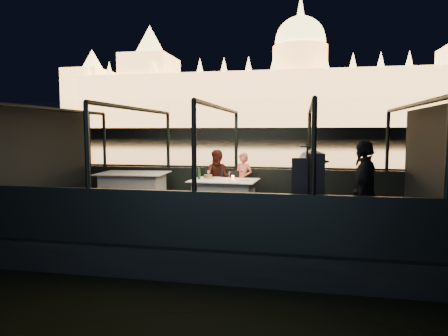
% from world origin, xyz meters
% --- Properties ---
extents(river_water, '(500.00, 500.00, 0.00)m').
position_xyz_m(river_water, '(0.00, 80.00, 0.00)').
color(river_water, black).
rests_on(river_water, ground).
extents(boat_hull, '(8.60, 4.40, 1.00)m').
position_xyz_m(boat_hull, '(0.00, 0.00, 0.00)').
color(boat_hull, black).
rests_on(boat_hull, river_water).
extents(boat_deck, '(8.00, 4.00, 0.04)m').
position_xyz_m(boat_deck, '(0.00, 0.00, 0.48)').
color(boat_deck, black).
rests_on(boat_deck, boat_hull).
extents(gunwale_port, '(8.00, 0.08, 0.90)m').
position_xyz_m(gunwale_port, '(0.00, 2.00, 0.95)').
color(gunwale_port, black).
rests_on(gunwale_port, boat_deck).
extents(gunwale_starboard, '(8.00, 0.08, 0.90)m').
position_xyz_m(gunwale_starboard, '(0.00, -2.00, 0.95)').
color(gunwale_starboard, black).
rests_on(gunwale_starboard, boat_deck).
extents(cabin_glass_port, '(8.00, 0.02, 1.40)m').
position_xyz_m(cabin_glass_port, '(0.00, 2.00, 2.10)').
color(cabin_glass_port, '#99B2B2').
rests_on(cabin_glass_port, gunwale_port).
extents(cabin_glass_starboard, '(8.00, 0.02, 1.40)m').
position_xyz_m(cabin_glass_starboard, '(0.00, -2.00, 2.10)').
color(cabin_glass_starboard, '#99B2B2').
rests_on(cabin_glass_starboard, gunwale_starboard).
extents(cabin_roof_glass, '(8.00, 4.00, 0.02)m').
position_xyz_m(cabin_roof_glass, '(0.00, 0.00, 2.80)').
color(cabin_roof_glass, '#99B2B2').
rests_on(cabin_roof_glass, boat_deck).
extents(end_wall_fore, '(0.02, 4.00, 2.30)m').
position_xyz_m(end_wall_fore, '(-4.00, 0.00, 1.65)').
color(end_wall_fore, black).
rests_on(end_wall_fore, boat_deck).
extents(end_wall_aft, '(0.02, 4.00, 2.30)m').
position_xyz_m(end_wall_aft, '(4.00, 0.00, 1.65)').
color(end_wall_aft, black).
rests_on(end_wall_aft, boat_deck).
extents(canopy_ribs, '(8.00, 4.00, 2.30)m').
position_xyz_m(canopy_ribs, '(0.00, 0.00, 1.65)').
color(canopy_ribs, black).
rests_on(canopy_ribs, boat_deck).
extents(embankment, '(400.00, 140.00, 6.00)m').
position_xyz_m(embankment, '(0.00, 210.00, 1.00)').
color(embankment, '#423D33').
rests_on(embankment, ground).
extents(parliament_building, '(220.00, 32.00, 60.00)m').
position_xyz_m(parliament_building, '(0.00, 175.00, 29.00)').
color(parliament_building, '#F2D18C').
rests_on(parliament_building, embankment).
extents(dining_table_central, '(1.50, 1.12, 0.77)m').
position_xyz_m(dining_table_central, '(-0.04, 0.64, 0.89)').
color(dining_table_central, silver).
rests_on(dining_table_central, boat_deck).
extents(dining_table_aft, '(1.68, 1.28, 0.85)m').
position_xyz_m(dining_table_aft, '(-2.34, 0.98, 0.89)').
color(dining_table_aft, silver).
rests_on(dining_table_aft, boat_deck).
extents(chair_port_left, '(0.49, 0.49, 0.95)m').
position_xyz_m(chair_port_left, '(-0.48, 1.35, 0.95)').
color(chair_port_left, black).
rests_on(chair_port_left, boat_deck).
extents(chair_port_right, '(0.52, 0.52, 0.87)m').
position_xyz_m(chair_port_right, '(0.11, 1.41, 0.95)').
color(chair_port_right, black).
rests_on(chair_port_right, boat_deck).
extents(coat_stand, '(0.56, 0.52, 1.64)m').
position_xyz_m(coat_stand, '(1.71, -1.49, 1.40)').
color(coat_stand, black).
rests_on(coat_stand, boat_deck).
extents(person_woman_coral, '(0.56, 0.47, 1.32)m').
position_xyz_m(person_woman_coral, '(0.25, 1.56, 1.25)').
color(person_woman_coral, '#F47458').
rests_on(person_woman_coral, boat_deck).
extents(person_man_maroon, '(0.69, 0.55, 1.39)m').
position_xyz_m(person_man_maroon, '(-0.36, 1.51, 1.25)').
color(person_man_maroon, '#401611').
rests_on(person_man_maroon, boat_deck).
extents(passenger_stripe, '(0.68, 1.05, 1.53)m').
position_xyz_m(passenger_stripe, '(1.79, -1.13, 1.35)').
color(passenger_stripe, white).
rests_on(passenger_stripe, boat_deck).
extents(passenger_dark, '(0.66, 1.07, 1.69)m').
position_xyz_m(passenger_dark, '(2.61, -1.34, 1.35)').
color(passenger_dark, black).
rests_on(passenger_dark, boat_deck).
extents(wine_bottle, '(0.06, 0.06, 0.27)m').
position_xyz_m(wine_bottle, '(-0.61, 0.64, 1.42)').
color(wine_bottle, '#163D21').
rests_on(wine_bottle, dining_table_central).
extents(bread_basket, '(0.24, 0.24, 0.08)m').
position_xyz_m(bread_basket, '(-0.47, 0.92, 1.31)').
color(bread_basket, olive).
rests_on(bread_basket, dining_table_central).
extents(amber_candle, '(0.06, 0.06, 0.08)m').
position_xyz_m(amber_candle, '(0.14, 0.72, 1.31)').
color(amber_candle, '#FF883F').
rests_on(amber_candle, dining_table_central).
extents(plate_near, '(0.34, 0.34, 0.02)m').
position_xyz_m(plate_near, '(0.37, 0.65, 1.27)').
color(plate_near, silver).
rests_on(plate_near, dining_table_central).
extents(plate_far, '(0.32, 0.32, 0.02)m').
position_xyz_m(plate_far, '(-0.29, 0.96, 1.27)').
color(plate_far, silver).
rests_on(plate_far, dining_table_central).
extents(wine_glass_white, '(0.07, 0.07, 0.20)m').
position_xyz_m(wine_glass_white, '(-0.40, 0.62, 1.36)').
color(wine_glass_white, silver).
rests_on(wine_glass_white, dining_table_central).
extents(wine_glass_red, '(0.09, 0.09, 0.21)m').
position_xyz_m(wine_glass_red, '(0.29, 1.02, 1.36)').
color(wine_glass_red, white).
rests_on(wine_glass_red, dining_table_central).
extents(wine_glass_empty, '(0.07, 0.07, 0.19)m').
position_xyz_m(wine_glass_empty, '(0.09, 0.54, 1.36)').
color(wine_glass_empty, silver).
rests_on(wine_glass_empty, dining_table_central).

